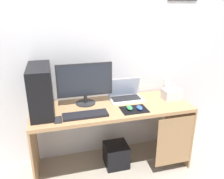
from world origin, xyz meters
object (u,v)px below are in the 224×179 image
at_px(mouse_right, 139,108).
at_px(monitor, 85,83).
at_px(laptop, 126,95).
at_px(cell_phone, 58,120).
at_px(projector, 172,94).
at_px(speaker, 167,86).
at_px(subwoofer, 116,155).
at_px(mouse_left, 129,108).
at_px(keyboard, 85,115).
at_px(pc_tower, 41,90).

bearing_deg(mouse_right, monitor, 149.56).
xyz_separation_m(laptop, cell_phone, (-0.74, -0.32, -0.04)).
bearing_deg(laptop, projector, -14.98).
bearing_deg(monitor, projector, -6.78).
height_order(laptop, mouse_right, laptop).
distance_m(speaker, subwoofer, 0.97).
relative_size(speaker, mouse_left, 1.92).
xyz_separation_m(keyboard, subwoofer, (0.34, 0.14, -0.61)).
height_order(mouse_left, subwoofer, mouse_left).
bearing_deg(projector, mouse_left, -164.66).
xyz_separation_m(monitor, mouse_left, (0.39, -0.26, -0.21)).
distance_m(laptop, subwoofer, 0.68).
relative_size(pc_tower, keyboard, 1.18).
distance_m(projector, cell_phone, 1.25).
bearing_deg(mouse_right, cell_phone, -178.95).
distance_m(mouse_left, cell_phone, 0.69).
distance_m(monitor, mouse_right, 0.60).
distance_m(mouse_left, mouse_right, 0.10).
height_order(keyboard, cell_phone, keyboard).
bearing_deg(laptop, cell_phone, -156.63).
height_order(pc_tower, monitor, pc_tower).
distance_m(monitor, speaker, 0.97).
bearing_deg(pc_tower, monitor, 12.13).
distance_m(monitor, laptop, 0.48).
relative_size(speaker, keyboard, 0.44).
height_order(pc_tower, speaker, pc_tower).
distance_m(pc_tower, speaker, 1.40).
distance_m(speaker, mouse_right, 0.58).
bearing_deg(projector, mouse_right, -158.82).
bearing_deg(mouse_left, projector, 15.34).
bearing_deg(mouse_left, monitor, 146.32).
bearing_deg(projector, cell_phone, -171.29).
bearing_deg(cell_phone, speaker, 15.54).
relative_size(laptop, keyboard, 0.85).
bearing_deg(laptop, monitor, -177.38).
height_order(pc_tower, laptop, pc_tower).
height_order(speaker, subwoofer, speaker).
relative_size(monitor, subwoofer, 2.23).
height_order(mouse_left, mouse_right, same).
xyz_separation_m(pc_tower, laptop, (0.87, 0.11, -0.18)).
bearing_deg(keyboard, pc_tower, 153.45).
relative_size(laptop, projector, 1.77).
bearing_deg(subwoofer, cell_phone, -164.84).
height_order(monitor, speaker, monitor).
bearing_deg(mouse_left, keyboard, -177.40).
bearing_deg(laptop, pc_tower, -172.67).
height_order(keyboard, mouse_left, mouse_left).
relative_size(pc_tower, speaker, 2.69).
bearing_deg(subwoofer, speaker, 15.87).
bearing_deg(cell_phone, pc_tower, 121.81).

